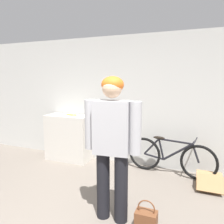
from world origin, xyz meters
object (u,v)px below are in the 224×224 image
Objects in this scene: person at (112,139)px; cardboard_box at (209,181)px; bicycle at (170,157)px; handbag at (146,220)px; banana at (72,115)px.

cardboard_box is at bearing 43.89° from person.
bicycle is 2.90× the size of cardboard_box.
person reaches higher than handbag.
person is 1.02m from handbag.
banana is at bearing 140.58° from handbag.
bicycle is at bearing -0.08° from banana.
cardboard_box is (2.74, -0.23, -0.91)m from banana.
handbag is at bearing -117.10° from cardboard_box.
bicycle is 4.24× the size of handbag.
bicycle is at bearing 66.99° from person.
person is at bearing -130.99° from cardboard_box.
bicycle is 0.75m from cardboard_box.
person reaches higher than cardboard_box.
bicycle reaches higher than cardboard_box.
cardboard_box is at bearing -4.88° from banana.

